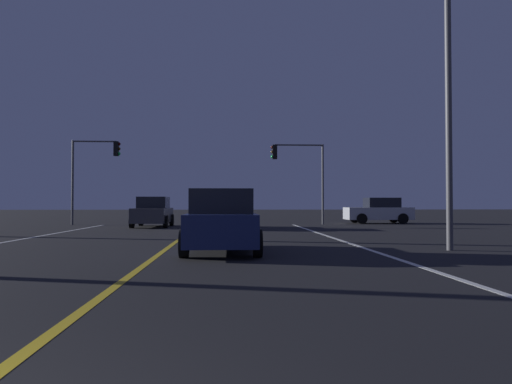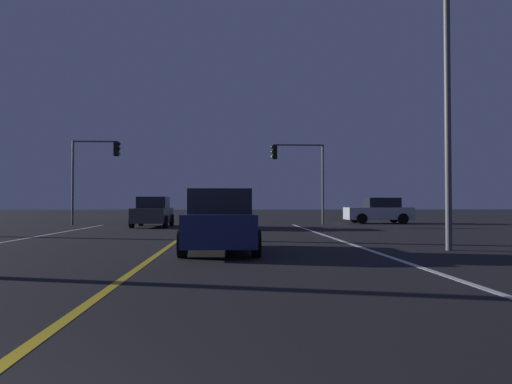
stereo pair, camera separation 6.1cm
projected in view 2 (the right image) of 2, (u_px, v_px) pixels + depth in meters
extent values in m
cube|color=silver|center=(377.00, 253.00, 12.84)|extent=(0.16, 33.87, 0.01)
cube|color=gold|center=(158.00, 254.00, 12.52)|extent=(0.16, 33.87, 0.01)
cylinder|color=black|center=(191.00, 236.00, 14.34)|extent=(0.22, 0.68, 0.68)
cylinder|color=black|center=(251.00, 236.00, 14.44)|extent=(0.22, 0.68, 0.68)
cylinder|color=black|center=(182.00, 244.00, 11.65)|extent=(0.22, 0.68, 0.68)
cylinder|color=black|center=(256.00, 244.00, 11.75)|extent=(0.22, 0.68, 0.68)
cube|color=navy|center=(221.00, 228.00, 13.05)|extent=(1.80, 4.30, 0.80)
cube|color=black|center=(220.00, 201.00, 12.82)|extent=(1.60, 2.10, 0.64)
cube|color=red|center=(193.00, 228.00, 10.93)|extent=(0.24, 0.08, 0.16)
cube|color=red|center=(245.00, 228.00, 10.99)|extent=(0.24, 0.08, 0.16)
cylinder|color=black|center=(362.00, 219.00, 30.73)|extent=(0.68, 0.22, 0.68)
cylinder|color=black|center=(355.00, 218.00, 32.52)|extent=(0.68, 0.22, 0.68)
cylinder|color=black|center=(403.00, 219.00, 30.88)|extent=(0.68, 0.22, 0.68)
cylinder|color=black|center=(394.00, 218.00, 32.67)|extent=(0.68, 0.22, 0.68)
cube|color=#B7BABF|center=(378.00, 213.00, 31.71)|extent=(4.30, 1.80, 0.80)
cube|color=black|center=(382.00, 203.00, 31.74)|extent=(2.10, 1.60, 0.64)
cube|color=red|center=(413.00, 212.00, 31.23)|extent=(0.08, 0.24, 0.16)
cube|color=red|center=(406.00, 212.00, 32.43)|extent=(0.08, 0.24, 0.16)
cylinder|color=black|center=(166.00, 222.00, 25.75)|extent=(0.22, 0.68, 0.68)
cylinder|color=black|center=(132.00, 222.00, 25.65)|extent=(0.22, 0.68, 0.68)
cylinder|color=black|center=(172.00, 220.00, 28.44)|extent=(0.22, 0.68, 0.68)
cylinder|color=black|center=(141.00, 220.00, 28.34)|extent=(0.22, 0.68, 0.68)
cube|color=#38383D|center=(153.00, 215.00, 27.05)|extent=(1.80, 4.30, 0.80)
cube|color=black|center=(154.00, 202.00, 27.32)|extent=(1.60, 2.10, 0.64)
cube|color=red|center=(168.00, 213.00, 29.18)|extent=(0.24, 0.08, 0.16)
cube|color=red|center=(148.00, 213.00, 29.12)|extent=(0.24, 0.08, 0.16)
cylinder|color=black|center=(213.00, 221.00, 26.87)|extent=(0.22, 0.68, 0.68)
cylinder|color=black|center=(245.00, 221.00, 26.97)|extent=(0.22, 0.68, 0.68)
cylinder|color=black|center=(211.00, 223.00, 24.17)|extent=(0.22, 0.68, 0.68)
cylinder|color=black|center=(247.00, 223.00, 24.27)|extent=(0.22, 0.68, 0.68)
cube|color=silver|center=(229.00, 216.00, 25.58)|extent=(1.80, 4.30, 0.80)
cube|color=black|center=(229.00, 202.00, 25.35)|extent=(1.60, 2.10, 0.64)
cube|color=red|center=(217.00, 215.00, 23.45)|extent=(0.24, 0.08, 0.16)
cube|color=red|center=(241.00, 215.00, 23.52)|extent=(0.24, 0.08, 0.16)
cylinder|color=#4C4C51|center=(323.00, 184.00, 30.42)|extent=(0.14, 0.14, 5.09)
cylinder|color=#4C4C51|center=(299.00, 145.00, 30.39)|extent=(3.07, 0.10, 0.10)
cube|color=black|center=(275.00, 152.00, 30.29)|extent=(0.28, 0.36, 0.90)
sphere|color=#3A0605|center=(272.00, 147.00, 30.29)|extent=(0.20, 0.20, 0.20)
sphere|color=#3C2706|center=(272.00, 152.00, 30.28)|extent=(0.20, 0.20, 0.20)
sphere|color=#19E059|center=(272.00, 157.00, 30.28)|extent=(0.20, 0.20, 0.20)
cylinder|color=#4C4C51|center=(73.00, 183.00, 29.54)|extent=(0.14, 0.14, 5.22)
cylinder|color=#4C4C51|center=(95.00, 141.00, 29.68)|extent=(2.65, 0.10, 0.10)
cube|color=black|center=(116.00, 149.00, 29.74)|extent=(0.28, 0.36, 0.90)
sphere|color=#3A0605|center=(119.00, 144.00, 29.76)|extent=(0.20, 0.20, 0.20)
sphere|color=#3C2706|center=(119.00, 149.00, 29.75)|extent=(0.20, 0.20, 0.20)
sphere|color=#19E059|center=(119.00, 154.00, 29.74)|extent=(0.20, 0.20, 0.20)
cylinder|color=#4C4C51|center=(448.00, 115.00, 13.57)|extent=(0.18, 0.18, 7.69)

